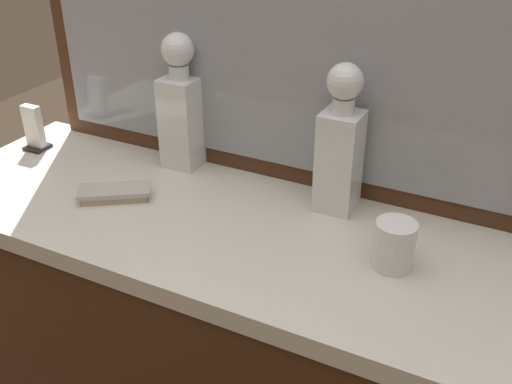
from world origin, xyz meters
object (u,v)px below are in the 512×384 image
Objects in this scene: crystal_decanter_far_left at (182,114)px; crystal_tumbler_center at (394,248)px; napkin_holder at (34,131)px; crystal_decanter_far_right at (340,153)px; silver_brush_far_right at (115,193)px.

crystal_decanter_far_left reaches higher than crystal_tumbler_center.
crystal_tumbler_center is (0.53, -0.18, -0.08)m from crystal_decanter_far_left.
napkin_holder reaches higher than crystal_tumbler_center.
napkin_holder is (-0.74, -0.06, -0.07)m from crystal_decanter_far_right.
crystal_decanter_far_right is at bearing 136.49° from crystal_tumbler_center.
crystal_decanter_far_right is at bearing 4.97° from napkin_holder.
crystal_decanter_far_left is 0.23m from silver_brush_far_right.
silver_brush_far_right is 1.41× the size of napkin_holder.
crystal_tumbler_center is at bearing 2.58° from silver_brush_far_right.
crystal_decanter_far_right is 1.92× the size of silver_brush_far_right.
silver_brush_far_right is at bearing -177.42° from crystal_tumbler_center.
crystal_tumbler_center is (0.16, -0.15, -0.08)m from crystal_decanter_far_right.
crystal_decanter_far_left reaches higher than crystal_decanter_far_right.
crystal_decanter_far_left is at bearing 78.29° from silver_brush_far_right.
napkin_holder is at bearing 161.27° from silver_brush_far_right.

